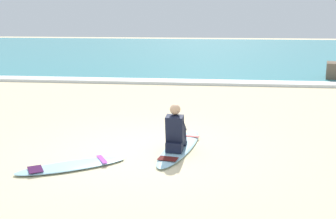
# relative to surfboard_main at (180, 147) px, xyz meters

# --- Properties ---
(ground_plane) EXTENTS (80.00, 80.00, 0.00)m
(ground_plane) POSITION_rel_surfboard_main_xyz_m (-0.77, -0.20, -0.04)
(ground_plane) COLOR beige
(sea) EXTENTS (80.00, 28.00, 0.10)m
(sea) POSITION_rel_surfboard_main_xyz_m (-0.77, 21.90, 0.01)
(sea) COLOR teal
(sea) RESTS_ON ground
(breaking_foam) EXTENTS (80.00, 0.90, 0.11)m
(breaking_foam) POSITION_rel_surfboard_main_xyz_m (-0.77, 8.20, 0.02)
(breaking_foam) COLOR white
(breaking_foam) RESTS_ON ground
(surfboard_main) EXTENTS (1.01, 2.62, 0.08)m
(surfboard_main) POSITION_rel_surfboard_main_xyz_m (0.00, 0.00, 0.00)
(surfboard_main) COLOR #9ED1E5
(surfboard_main) RESTS_ON ground
(surfer_seated) EXTENTS (0.41, 0.73, 0.95)m
(surfer_seated) POSITION_rel_surfboard_main_xyz_m (-0.06, -0.26, 0.40)
(surfer_seated) COLOR black
(surfer_seated) RESTS_ON surfboard_main
(surfboard_spare_near) EXTENTS (1.99, 1.49, 0.08)m
(surfboard_spare_near) POSITION_rel_surfboard_main_xyz_m (-1.86, -1.27, 0.00)
(surfboard_spare_near) COLOR #9ED1E5
(surfboard_spare_near) RESTS_ON ground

